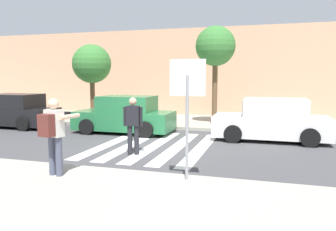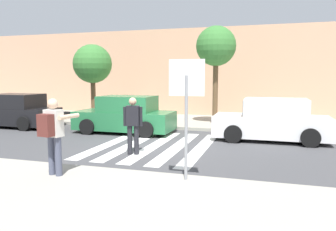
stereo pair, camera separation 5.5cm
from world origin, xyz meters
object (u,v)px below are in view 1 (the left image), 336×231
at_px(stop_sign, 187,93).
at_px(pedestrian_crossing, 133,123).
at_px(parked_car_green, 125,116).
at_px(street_tree_west, 92,64).
at_px(street_tree_center, 215,47).
at_px(parked_car_black, 14,112).
at_px(parked_car_white, 272,121).
at_px(photographer_with_backpack, 54,130).

distance_m(stop_sign, pedestrian_crossing, 3.37).
distance_m(parked_car_green, street_tree_west, 4.25).
distance_m(pedestrian_crossing, parked_car_green, 3.97).
xyz_separation_m(parked_car_green, street_tree_center, (3.35, 2.59, 2.95)).
bearing_deg(street_tree_west, street_tree_center, 2.86).
bearing_deg(pedestrian_crossing, stop_sign, -46.38).
relative_size(pedestrian_crossing, parked_car_black, 0.42).
xyz_separation_m(pedestrian_crossing, street_tree_west, (-4.63, 5.80, 1.98)).
xyz_separation_m(pedestrian_crossing, parked_car_black, (-7.47, 3.51, -0.25)).
relative_size(parked_car_black, parked_car_white, 1.00).
height_order(parked_car_white, street_tree_west, street_tree_west).
bearing_deg(stop_sign, street_tree_west, 130.10).
xyz_separation_m(stop_sign, pedestrian_crossing, (-2.21, 2.32, -1.03)).
height_order(stop_sign, pedestrian_crossing, stop_sign).
relative_size(photographer_with_backpack, parked_car_green, 0.42).
relative_size(parked_car_green, street_tree_center, 0.91).
height_order(parked_car_white, street_tree_center, street_tree_center).
xyz_separation_m(parked_car_black, parked_car_green, (5.64, 0.00, 0.00)).
height_order(photographer_with_backpack, street_tree_center, street_tree_center).
relative_size(photographer_with_backpack, parked_car_white, 0.42).
bearing_deg(photographer_with_backpack, pedestrian_crossing, 76.91).
bearing_deg(parked_car_white, street_tree_center, 133.94).
bearing_deg(parked_car_white, stop_sign, -107.26).
relative_size(photographer_with_backpack, parked_car_black, 0.42).
height_order(parked_car_green, parked_car_white, same).
distance_m(photographer_with_backpack, parked_car_white, 7.96).
distance_m(photographer_with_backpack, parked_car_black, 9.36).
relative_size(stop_sign, parked_car_black, 0.62).
bearing_deg(stop_sign, parked_car_black, 148.94).
distance_m(parked_car_green, street_tree_center, 5.16).
bearing_deg(street_tree_center, photographer_with_backpack, -103.71).
xyz_separation_m(pedestrian_crossing, street_tree_center, (1.52, 6.11, 2.70)).
relative_size(stop_sign, photographer_with_backpack, 1.48).
bearing_deg(parked_car_green, pedestrian_crossing, -62.48).
bearing_deg(street_tree_west, stop_sign, -49.90).
bearing_deg(parked_car_white, pedestrian_crossing, -138.86).
bearing_deg(street_tree_west, parked_car_white, -14.81).
bearing_deg(pedestrian_crossing, parked_car_black, 154.82).
bearing_deg(parked_car_green, street_tree_center, 37.73).
bearing_deg(stop_sign, photographer_with_backpack, -168.70).
bearing_deg(photographer_with_backpack, stop_sign, 11.30).
height_order(pedestrian_crossing, parked_car_black, pedestrian_crossing).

